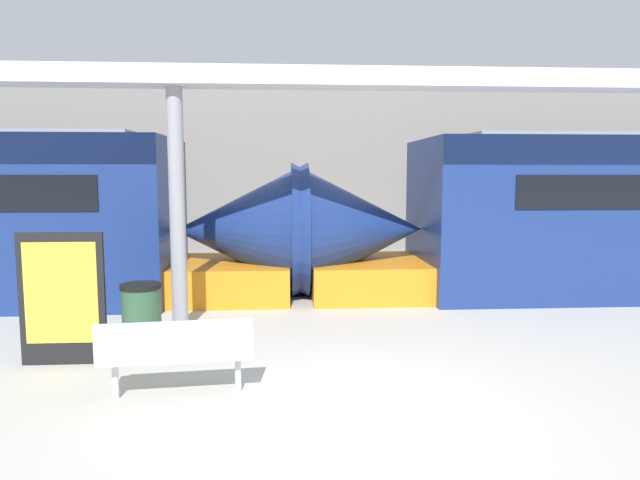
{
  "coord_description": "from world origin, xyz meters",
  "views": [
    {
      "loc": [
        -0.72,
        -5.52,
        2.39
      ],
      "look_at": [
        -0.16,
        3.14,
        1.4
      ],
      "focal_mm": 32.0,
      "sensor_mm": 36.0,
      "label": 1
    }
  ],
  "objects_px": {
    "bench_near": "(176,351)",
    "poster_board": "(62,298)",
    "trash_bin": "(142,320)",
    "support_column_near": "(177,210)"
  },
  "relations": [
    {
      "from": "poster_board",
      "to": "support_column_near",
      "type": "relative_size",
      "value": 0.45
    },
    {
      "from": "bench_near",
      "to": "trash_bin",
      "type": "distance_m",
      "value": 1.63
    },
    {
      "from": "trash_bin",
      "to": "support_column_near",
      "type": "relative_size",
      "value": 0.26
    },
    {
      "from": "bench_near",
      "to": "poster_board",
      "type": "height_order",
      "value": "poster_board"
    },
    {
      "from": "bench_near",
      "to": "trash_bin",
      "type": "bearing_deg",
      "value": 110.47
    },
    {
      "from": "bench_near",
      "to": "poster_board",
      "type": "distance_m",
      "value": 2.05
    },
    {
      "from": "bench_near",
      "to": "trash_bin",
      "type": "height_order",
      "value": "trash_bin"
    },
    {
      "from": "bench_near",
      "to": "support_column_near",
      "type": "distance_m",
      "value": 3.16
    },
    {
      "from": "bench_near",
      "to": "poster_board",
      "type": "xyz_separation_m",
      "value": [
        -1.63,
        1.21,
        0.33
      ]
    },
    {
      "from": "trash_bin",
      "to": "poster_board",
      "type": "distance_m",
      "value": 1.01
    }
  ]
}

